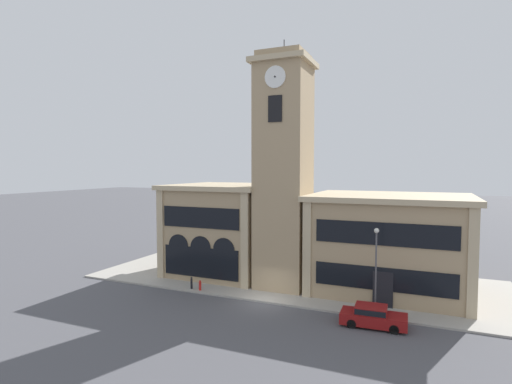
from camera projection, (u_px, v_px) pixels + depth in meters
The scene contains 9 objects.
ground_plane at pixel (264, 303), 31.95m from camera, with size 300.00×300.00×0.00m, color #4C4C51.
sidewalk_kerb at pixel (292, 279), 38.55m from camera, with size 38.52×14.43×0.15m.
clock_tower at pixel (284, 172), 35.57m from camera, with size 5.06×5.06×22.05m.
town_hall_left_wing at pixel (226, 228), 41.36m from camera, with size 10.40×10.67×9.14m.
town_hall_right_wing at pixel (389, 243), 34.98m from camera, with size 13.48×10.67×8.50m.
parked_car_near at pixel (373, 316), 27.21m from camera, with size 4.46×2.05×1.42m.
street_lamp at pixel (376, 259), 28.60m from camera, with size 0.36×0.36×6.38m.
bollard at pixel (191, 283), 35.25m from camera, with size 0.18×0.18×1.06m.
fire_hydrant at pixel (200, 285), 34.84m from camera, with size 0.22×0.22×0.87m.
Camera 1 is at (11.84, -29.04, 10.80)m, focal length 28.00 mm.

